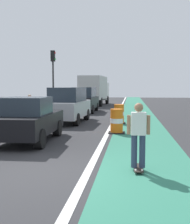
% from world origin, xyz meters
% --- Properties ---
extents(ground_plane, '(100.00, 100.00, 0.00)m').
position_xyz_m(ground_plane, '(0.00, 0.00, 0.00)').
color(ground_plane, '#2D2D30').
extents(bike_lane_strip, '(2.50, 80.00, 0.01)m').
position_xyz_m(bike_lane_strip, '(2.40, 12.00, 0.00)').
color(bike_lane_strip, '#2D755B').
rests_on(bike_lane_strip, ground).
extents(lane_divider_stripe, '(0.20, 80.00, 0.01)m').
position_xyz_m(lane_divider_stripe, '(0.90, 12.00, 0.01)').
color(lane_divider_stripe, silver).
rests_on(lane_divider_stripe, ground).
extents(skateboarder_on_lane, '(0.57, 0.81, 1.69)m').
position_xyz_m(skateboarder_on_lane, '(2.12, 0.50, 0.91)').
color(skateboarder_on_lane, black).
rests_on(skateboarder_on_lane, ground).
extents(parked_sedan_nearest, '(1.99, 4.14, 1.70)m').
position_xyz_m(parked_sedan_nearest, '(-1.95, 3.83, 0.83)').
color(parked_sedan_nearest, black).
rests_on(parked_sedan_nearest, ground).
extents(parked_suv_second, '(2.06, 4.67, 2.04)m').
position_xyz_m(parked_suv_second, '(-1.72, 9.86, 1.04)').
color(parked_suv_second, '#9EA0A5').
rests_on(parked_suv_second, ground).
extents(parked_suv_third, '(1.96, 4.62, 2.04)m').
position_xyz_m(parked_suv_third, '(-1.90, 16.87, 1.04)').
color(parked_suv_third, black).
rests_on(parked_suv_third, ground).
extents(traffic_barrel_front, '(0.73, 0.73, 1.09)m').
position_xyz_m(traffic_barrel_front, '(1.30, 6.26, 0.53)').
color(traffic_barrel_front, orange).
rests_on(traffic_barrel_front, ground).
extents(traffic_barrel_mid, '(0.73, 0.73, 1.09)m').
position_xyz_m(traffic_barrel_mid, '(1.26, 9.69, 0.53)').
color(traffic_barrel_mid, orange).
rests_on(traffic_barrel_mid, ground).
extents(delivery_truck_down_block, '(2.70, 7.71, 3.23)m').
position_xyz_m(delivery_truck_down_block, '(-2.17, 25.85, 1.85)').
color(delivery_truck_down_block, beige).
rests_on(delivery_truck_down_block, ground).
extents(traffic_light_corner, '(0.41, 0.32, 5.10)m').
position_xyz_m(traffic_light_corner, '(-4.59, 17.14, 3.50)').
color(traffic_light_corner, '#2D2D2D').
rests_on(traffic_light_corner, ground).
extents(pedestrian_crossing, '(0.34, 0.20, 1.61)m').
position_xyz_m(pedestrian_crossing, '(-4.44, 10.94, 0.86)').
color(pedestrian_crossing, '#33333D').
rests_on(pedestrian_crossing, ground).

